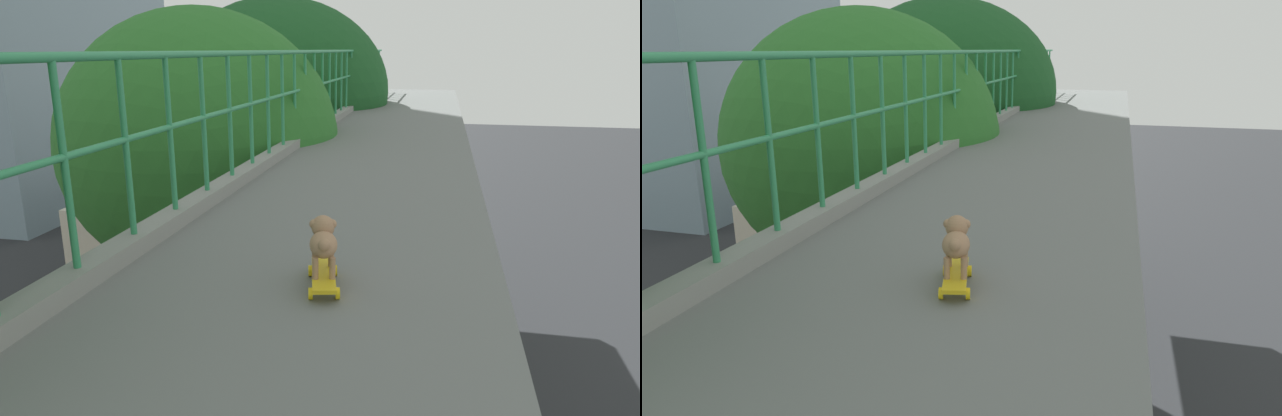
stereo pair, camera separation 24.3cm
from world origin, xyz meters
TOP-DOWN VIEW (x-y plane):
  - city_bus at (-8.00, 17.91)m, footprint 2.56×11.13m
  - roadside_tree_mid at (-2.17, 7.11)m, footprint 4.67×4.67m
  - roadside_tree_far at (-2.38, 12.72)m, footprint 5.69×5.69m
  - toy_skateboard at (1.17, 1.26)m, footprint 0.26×0.54m
  - small_dog at (1.16, 1.29)m, footprint 0.22×0.37m

SIDE VIEW (x-z plane):
  - city_bus at x=-8.00m, z-range 0.22..3.25m
  - roadside_tree_mid at x=-2.17m, z-range 1.87..10.23m
  - toy_skateboard at x=1.17m, z-range 6.34..6.43m
  - roadside_tree_far at x=-2.38m, z-range 2.09..11.06m
  - small_dog at x=1.16m, z-range 6.44..6.76m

